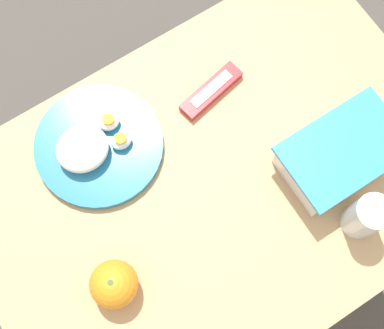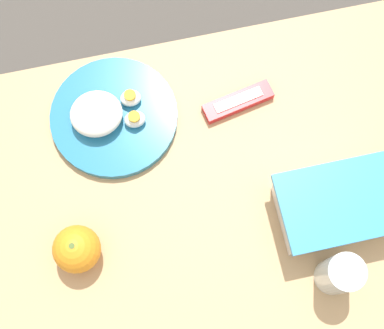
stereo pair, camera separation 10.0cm
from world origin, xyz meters
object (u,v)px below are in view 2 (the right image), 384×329
at_px(orange_fruit, 77,249).
at_px(rice_plate, 110,116).
at_px(food_container, 338,206).
at_px(candy_bar, 238,102).
at_px(drinking_glass, 339,274).

xyz_separation_m(orange_fruit, rice_plate, (-0.10, -0.25, -0.02)).
relative_size(food_container, orange_fruit, 2.62).
relative_size(candy_bar, drinking_glass, 1.36).
bearing_deg(candy_bar, rice_plate, -4.68).
bearing_deg(candy_bar, drinking_glass, 103.27).
bearing_deg(candy_bar, orange_fruit, 32.87).
xyz_separation_m(orange_fruit, candy_bar, (-0.35, -0.23, -0.03)).
xyz_separation_m(food_container, candy_bar, (0.12, -0.25, -0.02)).
relative_size(orange_fruit, candy_bar, 0.58).
height_order(rice_plate, drinking_glass, drinking_glass).
bearing_deg(rice_plate, orange_fruit, 68.16).
distance_m(candy_bar, drinking_glass, 0.38).
xyz_separation_m(candy_bar, drinking_glass, (-0.09, 0.37, 0.04)).
relative_size(food_container, drinking_glass, 2.09).
bearing_deg(rice_plate, drinking_glass, 131.08).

